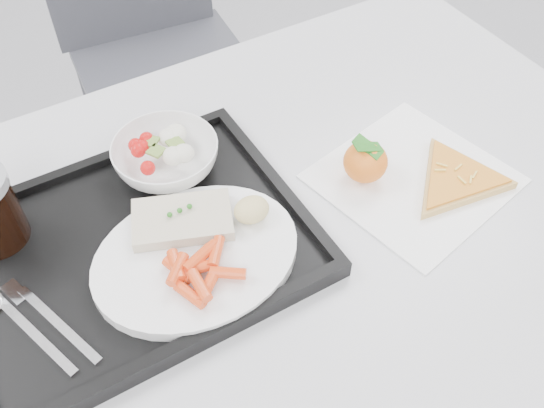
{
  "coord_description": "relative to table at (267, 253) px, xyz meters",
  "views": [
    {
      "loc": [
        -0.26,
        -0.16,
        1.4
      ],
      "look_at": [
        0.02,
        0.31,
        0.77
      ],
      "focal_mm": 40.0,
      "sensor_mm": 36.0,
      "label": 1
    }
  ],
  "objects": [
    {
      "name": "table",
      "position": [
        0.0,
        0.0,
        0.0
      ],
      "size": [
        1.2,
        0.8,
        0.75
      ],
      "color": "#ABABAD",
      "rests_on": "ground"
    },
    {
      "name": "chair",
      "position": [
        0.15,
        0.85,
        -0.15
      ],
      "size": [
        0.46,
        0.46,
        0.93
      ],
      "color": "#36373E",
      "rests_on": "ground"
    },
    {
      "name": "tray",
      "position": [
        -0.17,
        0.05,
        0.08
      ],
      "size": [
        0.45,
        0.35,
        0.03
      ],
      "color": "black",
      "rests_on": "table"
    },
    {
      "name": "dinner_plate",
      "position": [
        -0.11,
        -0.02,
        0.09
      ],
      "size": [
        0.27,
        0.27,
        0.02
      ],
      "color": "white",
      "rests_on": "tray"
    },
    {
      "name": "fish_fillet",
      "position": [
        -0.11,
        0.03,
        0.11
      ],
      "size": [
        0.15,
        0.12,
        0.02
      ],
      "color": "beige",
      "rests_on": "dinner_plate"
    },
    {
      "name": "bread_roll",
      "position": [
        -0.02,
        -0.0,
        0.12
      ],
      "size": [
        0.05,
        0.04,
        0.03
      ],
      "color": "tan",
      "rests_on": "dinner_plate"
    },
    {
      "name": "salad_bowl",
      "position": [
        -0.08,
        0.15,
        0.11
      ],
      "size": [
        0.15,
        0.15,
        0.05
      ],
      "color": "white",
      "rests_on": "tray"
    },
    {
      "name": "cutlery",
      "position": [
        -0.33,
        0.01,
        0.08
      ],
      "size": [
        0.11,
        0.17,
        0.01
      ],
      "color": "silver",
      "rests_on": "tray"
    },
    {
      "name": "napkin",
      "position": [
        0.23,
        -0.03,
        0.07
      ],
      "size": [
        0.29,
        0.29,
        0.0
      ],
      "color": "white",
      "rests_on": "table"
    },
    {
      "name": "tangerine",
      "position": [
        0.17,
        0.0,
        0.1
      ],
      "size": [
        0.07,
        0.07,
        0.07
      ],
      "color": "#DA5307",
      "rests_on": "napkin"
    },
    {
      "name": "pizza_slice",
      "position": [
        0.28,
        -0.07,
        0.08
      ],
      "size": [
        0.24,
        0.24,
        0.02
      ],
      "color": "tan",
      "rests_on": "napkin"
    },
    {
      "name": "carrot_pile",
      "position": [
        -0.13,
        -0.05,
        0.11
      ],
      "size": [
        0.09,
        0.09,
        0.02
      ],
      "color": "#E04317",
      "rests_on": "dinner_plate"
    },
    {
      "name": "salad_contents",
      "position": [
        -0.07,
        0.17,
        0.12
      ],
      "size": [
        0.09,
        0.08,
        0.03
      ],
      "color": "red",
      "rests_on": "salad_bowl"
    }
  ]
}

